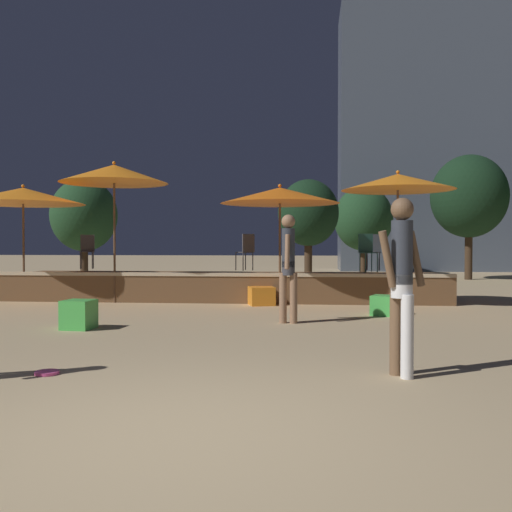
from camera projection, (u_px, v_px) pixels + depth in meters
ground_plane at (173, 436)px, 4.06m from camera, size 120.00×120.00×0.00m
wooden_deck at (226, 286)px, 14.05m from camera, size 10.53×2.29×0.70m
patio_umbrella_0 at (23, 196)px, 13.47m from camera, size 2.87×2.87×2.77m
patio_umbrella_1 at (114, 174)px, 13.10m from camera, size 2.47×2.47×3.26m
patio_umbrella_2 at (398, 182)px, 12.41m from camera, size 2.45×2.45×2.96m
patio_umbrella_3 at (280, 196)px, 12.84m from camera, size 2.69×2.69×2.71m
cube_seat_0 at (79, 315)px, 9.10m from camera, size 0.49×0.49×0.47m
cube_seat_1 at (385, 305)px, 10.83m from camera, size 0.59×0.59×0.38m
cube_seat_2 at (262, 296)px, 12.62m from camera, size 0.66×0.66×0.41m
person_0 at (402, 277)px, 5.83m from camera, size 0.54×0.36×1.84m
person_2 at (288, 263)px, 9.75m from camera, size 0.31×0.58×1.86m
bistro_chair_0 at (367, 249)px, 13.38m from camera, size 0.43×0.44×0.90m
bistro_chair_1 at (246, 248)px, 14.07m from camera, size 0.48×0.48×0.90m
bistro_chair_2 at (87, 248)px, 15.12m from camera, size 0.42×0.43×0.90m
bistro_chair_3 at (373, 248)px, 14.27m from camera, size 0.41×0.41×0.90m
frisbee_disc at (47, 373)px, 5.96m from camera, size 0.25×0.25×0.03m
background_tree_0 at (84, 215)px, 21.12m from camera, size 2.44×2.44×3.77m
background_tree_2 at (308, 213)px, 20.45m from camera, size 2.18×2.18×3.67m
background_tree_3 at (469, 197)px, 21.48m from camera, size 2.84×2.84×4.71m
background_tree_4 at (363, 219)px, 24.85m from camera, size 2.55×2.55×3.85m
distant_building at (426, 141)px, 28.80m from camera, size 8.72×3.18×13.12m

